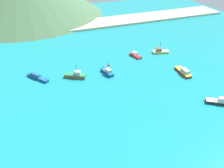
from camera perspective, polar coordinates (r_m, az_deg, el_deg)
The scene contains 10 objects.
ground at distance 76.82m, azimuth -6.65°, elevation -7.69°, with size 260.00×280.00×0.50m.
fishing_boat_2 at distance 102.45m, azimuth 16.83°, elevation 2.84°, with size 3.37×9.42×2.42m.
fishing_boat_3 at distance 113.43m, azimuth 5.61°, elevation 6.95°, with size 3.91×7.23×2.07m.
fishing_boat_4 at distance 99.20m, azimuth -17.47°, elevation 1.62°, with size 7.87×9.91×2.08m.
fishing_boat_5 at distance 97.92m, azimuth -1.10°, elevation 2.93°, with size 3.65×7.56×6.41m.
fishing_boat_8 at distance 118.81m, azimuth 11.49°, elevation 7.71°, with size 8.26×4.79×5.38m.
fishing_boat_10 at distance 88.68m, azimuth 24.46°, elevation -3.83°, with size 8.56×6.67×2.39m.
fishing_boat_11 at distance 96.48m, azimuth -8.68°, elevation 2.11°, with size 8.71×6.59×5.61m.
buoy_1 at distance 104.65m, azimuth -0.68°, elevation 4.51°, with size 0.98×0.98×0.98m.
beach_strip at distance 152.00m, azimuth -15.51°, elevation 12.53°, with size 247.00×19.09×1.20m, color #C6B793.
Camera 1 is at (-12.84, -27.84, 48.64)m, focal length 38.13 mm.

